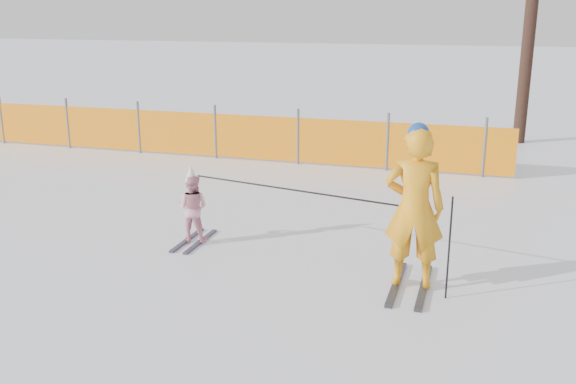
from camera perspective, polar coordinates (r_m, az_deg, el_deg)
name	(u,v)px	position (r m, az deg, el deg)	size (l,w,h in m)	color
ground	(277,275)	(8.45, -1.01, -7.43)	(120.00, 120.00, 0.00)	white
adult	(414,207)	(7.90, 11.16, -1.35)	(0.76, 1.37, 2.08)	black
child	(192,207)	(9.57, -8.49, -1.36)	(0.51, 1.06, 1.18)	black
ski_poles	(334,205)	(8.27, 4.11, -1.20)	(3.63, 0.89, 1.28)	black
safety_fence	(188,133)	(15.34, -8.90, 5.20)	(14.66, 0.06, 1.25)	#595960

